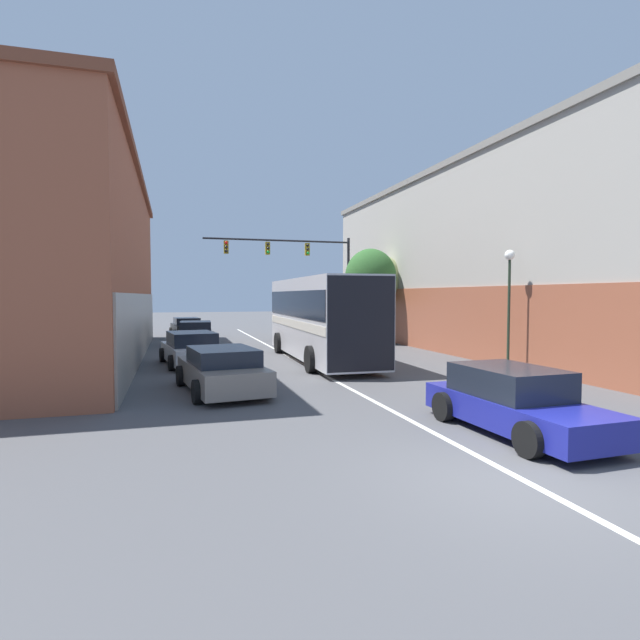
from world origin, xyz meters
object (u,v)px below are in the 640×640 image
at_px(parked_car_left_mid, 186,328).
at_px(street_tree_far, 380,280).
at_px(street_tree_near, 371,278).
at_px(parked_car_left_far, 196,333).
at_px(parked_car_left_distant, 222,370).
at_px(traffic_signal_gantry, 302,262).
at_px(street_lamp, 509,293).
at_px(bus, 320,315).
at_px(hatchback_foreground, 514,402).
at_px(parked_car_left_near, 191,349).

relative_size(parked_car_left_mid, street_tree_far, 0.83).
bearing_deg(street_tree_near, parked_car_left_mid, 141.62).
xyz_separation_m(parked_car_left_far, street_tree_far, (10.67, -1.82, 3.11)).
distance_m(parked_car_left_distant, traffic_signal_gantry, 18.56).
bearing_deg(parked_car_left_far, street_tree_far, -96.69).
bearing_deg(street_lamp, bus, 139.15).
xyz_separation_m(parked_car_left_mid, street_tree_far, (11.04, -7.62, 3.13)).
xyz_separation_m(bus, street_tree_near, (4.97, 6.48, 1.88)).
height_order(street_lamp, street_tree_near, street_tree_near).
height_order(bus, parked_car_left_far, bus).
distance_m(hatchback_foreground, parked_car_left_far, 21.48).
height_order(parked_car_left_far, parked_car_left_distant, parked_car_left_far).
distance_m(hatchback_foreground, street_tree_near, 19.25).
height_order(parked_car_left_near, traffic_signal_gantry, traffic_signal_gantry).
distance_m(hatchback_foreground, parked_car_left_mid, 27.21).
relative_size(hatchback_foreground, parked_car_left_far, 1.01).
relative_size(parked_car_left_mid, parked_car_left_far, 0.99).
distance_m(bus, traffic_signal_gantry, 11.40).
relative_size(parked_car_left_near, parked_car_left_far, 1.07).
bearing_deg(traffic_signal_gantry, parked_car_left_mid, 152.43).
distance_m(parked_car_left_near, parked_car_left_far, 8.63).
bearing_deg(parked_car_left_mid, parked_car_left_distant, 175.46).
height_order(parked_car_left_far, traffic_signal_gantry, traffic_signal_gantry).
xyz_separation_m(hatchback_foreground, parked_car_left_mid, (-5.87, 26.57, -0.01)).
bearing_deg(traffic_signal_gantry, street_tree_far, -45.16).
relative_size(parked_car_left_distant, street_tree_near, 0.86).
bearing_deg(street_tree_far, street_lamp, -90.14).
bearing_deg(parked_car_left_distant, parked_car_left_near, -1.45).
distance_m(hatchback_foreground, street_tree_far, 19.89).
bearing_deg(traffic_signal_gantry, bus, -100.23).
distance_m(parked_car_left_near, street_lamp, 12.52).
bearing_deg(parked_car_left_mid, street_tree_near, -134.30).
xyz_separation_m(bus, parked_car_left_far, (-4.88, 8.78, -1.34)).
xyz_separation_m(bus, parked_car_left_distant, (-4.75, -5.93, -1.35)).
height_order(hatchback_foreground, street_lamp, street_lamp).
height_order(bus, traffic_signal_gantry, traffic_signal_gantry).
bearing_deg(parked_car_left_distant, street_lamp, -92.50).
distance_m(bus, street_tree_near, 8.38).
height_order(traffic_signal_gantry, street_lamp, traffic_signal_gantry).
bearing_deg(street_lamp, traffic_signal_gantry, 103.57).
bearing_deg(hatchback_foreground, parked_car_left_far, 12.81).
distance_m(hatchback_foreground, traffic_signal_gantry, 23.26).
height_order(hatchback_foreground, street_tree_near, street_tree_near).
bearing_deg(street_tree_near, street_tree_far, 29.88).
distance_m(bus, parked_car_left_near, 5.58).
relative_size(bus, street_tree_near, 1.90).
bearing_deg(street_tree_near, traffic_signal_gantry, 124.86).
bearing_deg(street_lamp, street_tree_far, 89.86).
height_order(parked_car_left_near, street_lamp, street_lamp).
xyz_separation_m(parked_car_left_distant, traffic_signal_gantry, (6.71, 16.75, 4.35)).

